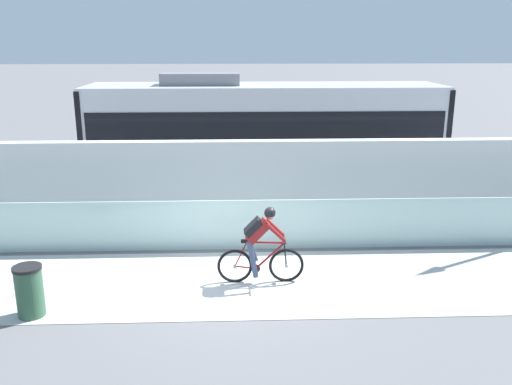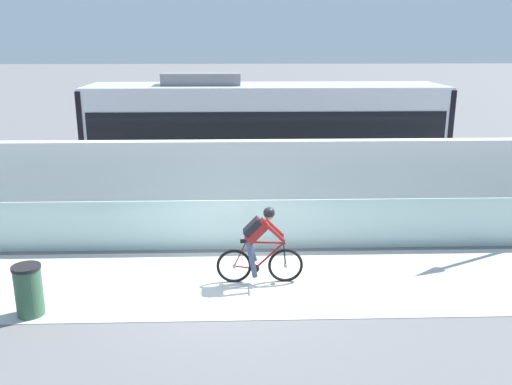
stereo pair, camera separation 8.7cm
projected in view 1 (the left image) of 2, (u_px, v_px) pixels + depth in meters
The scene contains 9 objects.
ground_plane at pixel (235, 282), 11.18m from camera, with size 200.00×200.00×0.00m, color slate.
bike_path_deck at pixel (235, 282), 11.18m from camera, with size 32.00×3.20×0.01m, color beige.
glass_parapet at pixel (235, 225), 12.80m from camera, with size 32.00×0.05×1.21m, color silver.
concrete_barrier_wall at pixel (234, 183), 14.38m from camera, with size 32.00×0.36×2.28m, color white.
tram_rail_near at pixel (235, 198), 17.08m from camera, with size 32.00×0.08×0.01m, color #595654.
tram_rail_far at pixel (235, 186), 18.46m from camera, with size 32.00×0.08×0.01m, color #595654.
tram at pixel (264, 134), 17.29m from camera, with size 11.06×2.54×3.81m.
cyclist_on_bike at pixel (260, 246), 10.98m from camera, with size 1.77×0.58×1.61m.
trash_bin at pixel (30, 291), 9.71m from camera, with size 0.51×0.51×0.96m.
Camera 1 is at (0.03, -10.26, 4.83)m, focal length 38.21 mm.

